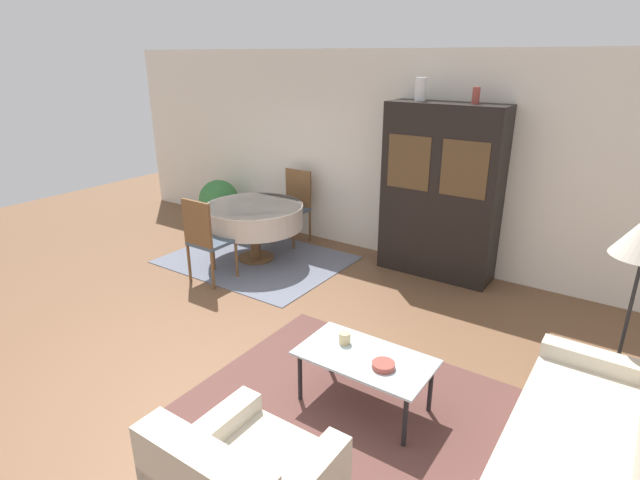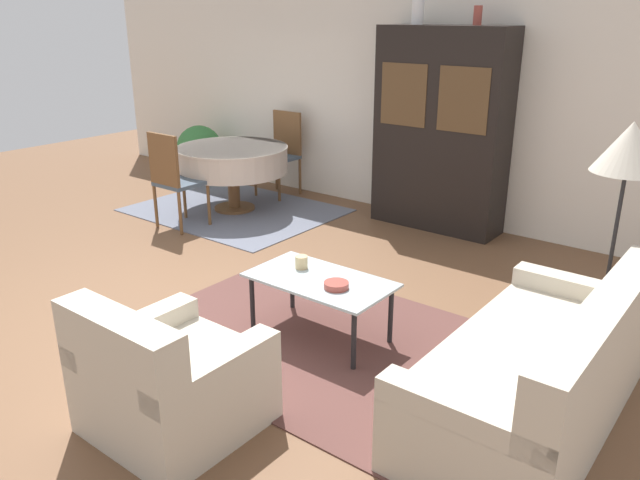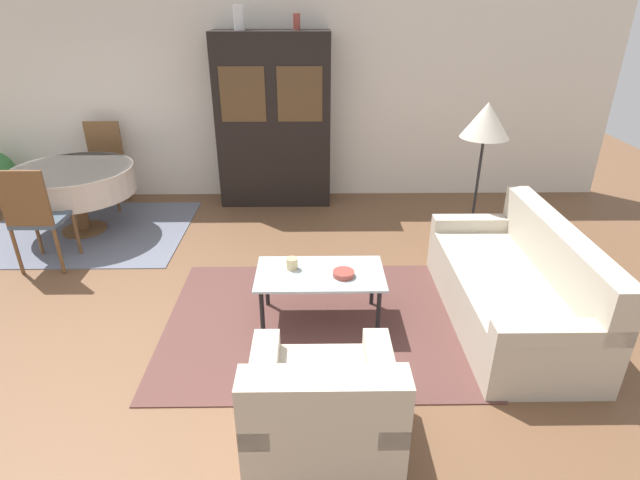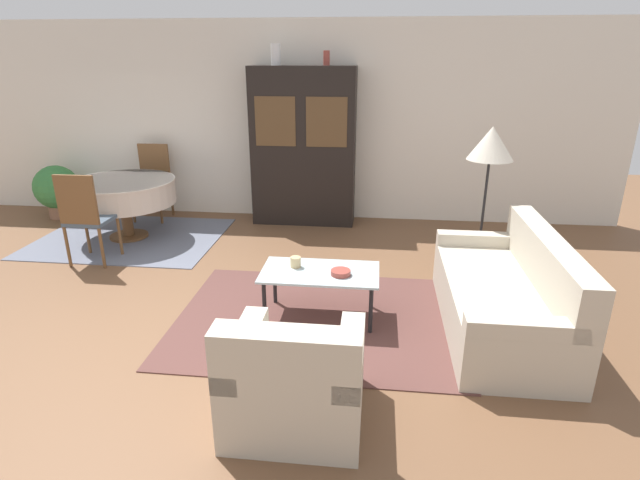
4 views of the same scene
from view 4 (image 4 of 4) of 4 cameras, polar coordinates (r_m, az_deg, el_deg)
ground_plane at (r=4.39m, az=-16.71°, el=-11.27°), size 14.00×14.00×0.00m
wall_back at (r=7.27m, az=-6.70°, el=13.24°), size 10.00×0.06×2.70m
area_rug at (r=4.56m, az=-0.25°, el=-8.99°), size 2.53×1.91×0.01m
dining_rug at (r=6.94m, az=-20.82°, el=0.24°), size 2.30×1.79×0.01m
couch at (r=4.56m, az=20.47°, el=-6.16°), size 0.89×1.91×0.85m
armchair at (r=3.28m, az=-2.88°, el=-15.72°), size 0.85×0.85×0.82m
coffee_table at (r=4.41m, az=0.00°, el=-4.12°), size 1.03×0.57×0.45m
display_cabinet at (r=6.92m, az=-1.88°, el=10.55°), size 1.40×0.47×2.11m
dining_table at (r=6.80m, az=-21.59°, el=5.12°), size 1.30×1.30×0.75m
dining_chair_near at (r=6.08m, az=-25.28°, el=2.72°), size 0.44×0.44×1.05m
dining_chair_far at (r=7.57m, az=-18.58°, el=6.80°), size 0.44×0.44×1.05m
floor_lamp at (r=5.44m, az=18.95°, el=9.97°), size 0.47×0.47×1.57m
cup at (r=4.46m, az=-2.81°, el=-2.53°), size 0.09×0.09×0.10m
bowl at (r=4.31m, az=2.38°, el=-3.74°), size 0.17×0.17×0.04m
vase_tall at (r=6.88m, az=-5.07°, el=20.37°), size 0.13×0.13×0.27m
vase_short at (r=6.78m, az=0.75°, el=20.08°), size 0.08×0.08×0.18m
potted_plant at (r=8.17m, az=-27.86°, el=5.18°), size 0.63×0.63×0.76m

